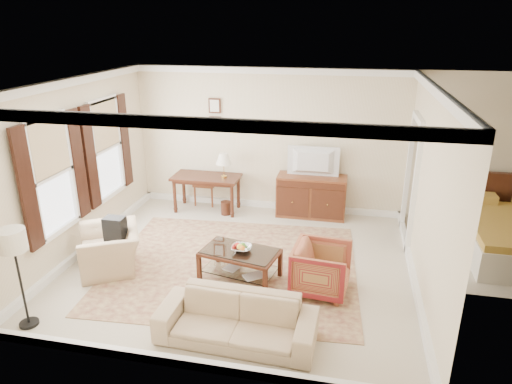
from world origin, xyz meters
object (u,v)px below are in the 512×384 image
at_px(striped_armchair, 321,267).
at_px(club_armchair, 109,243).
at_px(sideboard, 311,196).
at_px(sofa, 236,313).
at_px(coffee_table, 240,257).
at_px(tv, 313,153).
at_px(writing_desk, 206,181).

relative_size(striped_armchair, club_armchair, 0.79).
height_order(sideboard, club_armchair, club_armchair).
distance_m(club_armchair, sofa, 2.72).
bearing_deg(striped_armchair, coffee_table, 90.93).
xyz_separation_m(coffee_table, striped_armchair, (1.23, -0.10, 0.03)).
relative_size(tv, striped_armchair, 1.20).
bearing_deg(writing_desk, club_armchair, -106.33).
bearing_deg(club_armchair, striped_armchair, 60.76).
bearing_deg(striped_armchair, sofa, 150.06).
bearing_deg(club_armchair, coffee_table, 63.54).
distance_m(sideboard, sofa, 4.11).
xyz_separation_m(striped_armchair, sofa, (-0.93, -1.31, -0.02)).
bearing_deg(striped_armchair, sideboard, 13.93).
relative_size(writing_desk, coffee_table, 1.10).
height_order(sideboard, striped_armchair, sideboard).
bearing_deg(coffee_table, sofa, -77.94).
height_order(sideboard, coffee_table, sideboard).
height_order(writing_desk, tv, tv).
bearing_deg(sideboard, writing_desk, -176.01).
height_order(sideboard, tv, tv).
height_order(club_armchair, sofa, club_armchair).
xyz_separation_m(writing_desk, club_armchair, (-0.77, -2.62, -0.19)).
bearing_deg(sideboard, tv, -90.00).
height_order(tv, club_armchair, tv).
bearing_deg(coffee_table, tv, 72.68).
xyz_separation_m(coffee_table, club_armchair, (-2.09, -0.10, 0.08)).
relative_size(coffee_table, sofa, 0.64).
xyz_separation_m(writing_desk, striped_armchair, (2.55, -2.62, -0.24)).
bearing_deg(tv, writing_desk, 3.45).
height_order(tv, striped_armchair, tv).
xyz_separation_m(tv, club_armchair, (-2.92, -2.75, -0.88)).
relative_size(tv, club_armchair, 0.94).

